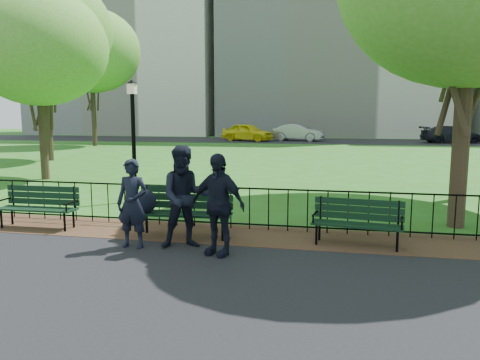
% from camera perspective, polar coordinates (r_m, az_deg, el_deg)
% --- Properties ---
extents(ground, '(120.00, 120.00, 0.00)m').
position_cam_1_polar(ground, '(8.25, -8.39, -9.00)').
color(ground, '#295D18').
extents(asphalt_path, '(60.00, 9.20, 0.01)m').
position_cam_1_polar(asphalt_path, '(5.42, -21.58, -18.88)').
color(asphalt_path, black).
rests_on(asphalt_path, ground).
extents(dirt_strip, '(60.00, 1.60, 0.01)m').
position_cam_1_polar(dirt_strip, '(9.62, -5.30, -6.40)').
color(dirt_strip, '#3D2718').
rests_on(dirt_strip, ground).
extents(far_street, '(70.00, 9.00, 0.01)m').
position_cam_1_polar(far_street, '(42.55, 8.11, 4.75)').
color(far_street, black).
rests_on(far_street, ground).
extents(iron_fence, '(24.06, 0.06, 1.00)m').
position_cam_1_polar(iron_fence, '(9.98, -4.49, -3.00)').
color(iron_fence, black).
rests_on(iron_fence, ground).
extents(apartment_west, '(22.00, 15.00, 26.00)m').
position_cam_1_polar(apartment_west, '(61.59, -12.70, 17.78)').
color(apartment_west, white).
rests_on(apartment_west, ground).
extents(apartment_mid, '(24.00, 15.00, 30.00)m').
position_cam_1_polar(apartment_mid, '(56.81, 11.51, 20.72)').
color(apartment_mid, beige).
rests_on(apartment_mid, ground).
extents(park_bench_main, '(1.92, 0.69, 1.07)m').
position_cam_1_polar(park_bench_main, '(9.28, -8.72, -2.89)').
color(park_bench_main, black).
rests_on(park_bench_main, ground).
extents(park_bench_left_a, '(1.70, 0.55, 0.96)m').
position_cam_1_polar(park_bench_left_a, '(10.81, -23.25, -2.51)').
color(park_bench_left_a, black).
rests_on(park_bench_left_a, ground).
extents(park_bench_right_a, '(1.68, 0.71, 0.92)m').
position_cam_1_polar(park_bench_right_a, '(8.86, 14.16, -4.44)').
color(park_bench_right_a, black).
rests_on(park_bench_right_a, ground).
extents(lamppost, '(0.30, 0.30, 3.32)m').
position_cam_1_polar(lamppost, '(13.09, -12.85, 5.24)').
color(lamppost, black).
rests_on(lamppost, ground).
extents(tree_near_w, '(4.95, 4.95, 6.89)m').
position_cam_1_polar(tree_near_w, '(18.86, -23.41, 14.65)').
color(tree_near_w, '#2D2116').
rests_on(tree_near_w, ground).
extents(tree_mid_w, '(6.83, 6.83, 9.52)m').
position_cam_1_polar(tree_mid_w, '(26.61, -22.85, 16.53)').
color(tree_mid_w, '#2D2116').
rests_on(tree_mid_w, ground).
extents(tree_far_w, '(7.27, 7.27, 10.13)m').
position_cam_1_polar(tree_far_w, '(37.52, -17.71, 14.77)').
color(tree_far_w, '#2D2116').
rests_on(tree_far_w, ground).
extents(person_left, '(0.59, 0.40, 1.61)m').
position_cam_1_polar(person_left, '(8.60, -12.98, -2.82)').
color(person_left, black).
rests_on(person_left, asphalt_path).
extents(person_mid, '(1.01, 0.77, 1.85)m').
position_cam_1_polar(person_mid, '(8.42, -6.72, -2.07)').
color(person_mid, black).
rests_on(person_mid, asphalt_path).
extents(person_right, '(1.10, 0.72, 1.75)m').
position_cam_1_polar(person_right, '(7.95, -2.74, -3.00)').
color(person_right, black).
rests_on(person_right, asphalt_path).
extents(taxi, '(4.99, 3.25, 1.58)m').
position_cam_1_polar(taxi, '(41.76, 0.93, 5.86)').
color(taxi, yellow).
rests_on(taxi, far_street).
extents(sedan_silver, '(4.76, 2.45, 1.49)m').
position_cam_1_polar(sedan_silver, '(42.26, 7.11, 5.77)').
color(sedan_silver, '#94979B').
rests_on(sedan_silver, far_street).
extents(sedan_dark, '(5.16, 2.90, 1.41)m').
position_cam_1_polar(sedan_dark, '(42.74, 24.35, 5.09)').
color(sedan_dark, black).
rests_on(sedan_dark, far_street).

